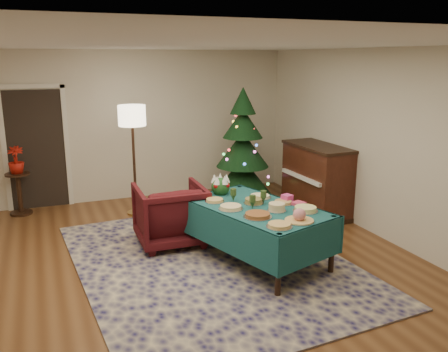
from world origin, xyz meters
name	(u,v)px	position (x,y,z in m)	size (l,w,h in m)	color
room_shell	(185,166)	(0.00, 0.00, 1.35)	(7.00, 7.00, 7.00)	#593319
doorway	(36,146)	(-1.60, 3.48, 1.10)	(1.08, 0.04, 2.16)	black
rug	(211,262)	(0.37, 0.20, 0.01)	(3.20, 4.20, 0.02)	#151245
buffet_table	(256,218)	(0.93, 0.04, 0.59)	(1.62, 2.13, 0.73)	black
platter_0	(279,225)	(0.85, -0.73, 0.76)	(0.29, 0.29, 0.05)	silver
platter_1	(299,216)	(1.15, -0.65, 0.80)	(0.34, 0.34, 0.16)	silver
platter_2	(305,209)	(1.41, -0.36, 0.76)	(0.31, 0.31, 0.06)	silver
platter_3	(258,215)	(0.77, -0.33, 0.76)	(0.34, 0.34, 0.05)	silver
platter_4	(277,207)	(1.09, -0.22, 0.78)	(0.23, 0.23, 0.10)	silver
platter_5	(283,202)	(1.30, 0.02, 0.75)	(0.26, 0.26, 0.04)	silver
platter_6	(231,207)	(0.59, 0.06, 0.76)	(0.31, 0.31, 0.05)	silver
platter_7	(254,201)	(0.95, 0.16, 0.77)	(0.26, 0.26, 0.07)	silver
platter_8	(260,197)	(1.14, 0.37, 0.75)	(0.30, 0.30, 0.04)	silver
platter_9	(215,200)	(0.51, 0.42, 0.75)	(0.26, 0.26, 0.04)	silver
goblet_0	(233,195)	(0.75, 0.36, 0.83)	(0.08, 0.08, 0.17)	#2D471E
goblet_1	(263,197)	(1.07, 0.13, 0.83)	(0.08, 0.08, 0.17)	#2D471E
goblet_2	(253,201)	(0.85, -0.01, 0.83)	(0.08, 0.08, 0.17)	#2D471E
napkin_stack	(299,204)	(1.46, -0.10, 0.75)	(0.15, 0.15, 0.04)	#D23A5F
gift_box	(287,198)	(1.39, 0.07, 0.78)	(0.12, 0.12, 0.10)	#D43B8A
centerpiece	(221,185)	(0.72, 0.74, 0.86)	(0.26, 0.27, 0.30)	#1E4C1E
armchair	(170,212)	(0.07, 1.01, 0.47)	(0.92, 0.86, 0.95)	#440E12
floor_lamp	(132,122)	(-0.12, 2.51, 1.55)	(0.44, 0.44, 1.82)	#A57F3F
side_table	(20,194)	(-1.93, 3.20, 0.34)	(0.39, 0.39, 0.71)	black
potted_plant	(16,166)	(-1.93, 3.20, 0.83)	(0.25, 0.45, 0.25)	#A6160B
christmas_tree	(243,152)	(1.80, 2.44, 0.93)	(1.51, 1.51, 2.07)	black
piano	(316,180)	(2.70, 1.42, 0.57)	(0.67, 1.37, 1.17)	black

